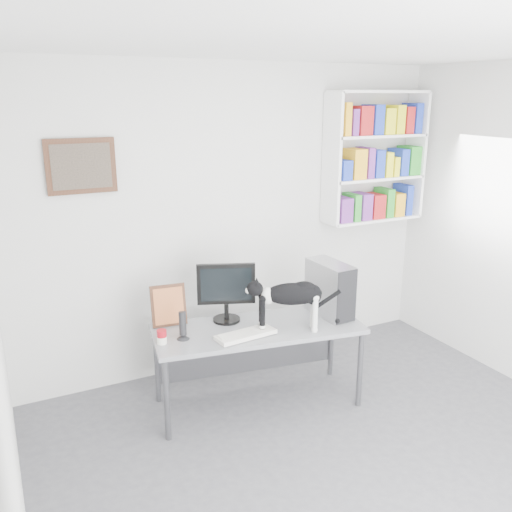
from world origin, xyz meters
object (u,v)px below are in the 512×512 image
bookshelf (375,157)px  leaning_print (168,305)px  monitor (226,292)px  cat (290,306)px  pc_tower (330,289)px  speaker (183,325)px  soup_can (162,337)px  desk (258,365)px  keyboard (246,334)px

bookshelf → leaning_print: bookshelf is taller
monitor → cat: size_ratio=0.75×
pc_tower → speaker: 1.25m
bookshelf → soup_can: bearing=-164.9°
desk → speaker: bearing=-175.0°
keyboard → pc_tower: size_ratio=1.03×
pc_tower → leaning_print: size_ratio=1.31×
monitor → cat: 0.53m
bookshelf → speaker: bookshelf is taller
pc_tower → leaning_print: 1.31m
keyboard → monitor: bearing=86.0°
bookshelf → desk: (-1.60, -0.68, -1.51)m
pc_tower → leaning_print: (-1.25, 0.38, -0.05)m
leaning_print → soup_can: (-0.15, -0.30, -0.12)m
desk → pc_tower: (0.64, -0.03, 0.56)m
desk → cat: cat is taller
leaning_print → cat: cat is taller
speaker → soup_can: speaker is taller
leaning_print → monitor: bearing=-9.7°
monitor → pc_tower: bearing=4.2°
leaning_print → soup_can: 0.36m
keyboard → leaning_print: (-0.44, 0.47, 0.15)m
keyboard → soup_can: (-0.60, 0.17, 0.03)m
soup_can → bookshelf: bearing=15.1°
desk → leaning_print: size_ratio=4.80×
leaning_print → cat: bearing=-26.3°
keyboard → leaning_print: bearing=128.3°
leaning_print → bookshelf: bearing=15.3°
bookshelf → keyboard: 2.26m
pc_tower → leaning_print: pc_tower is taller
speaker → leaning_print: (-0.01, 0.30, 0.06)m
monitor → keyboard: monitor is taller
speaker → leaning_print: leaning_print is taller
keyboard → soup_can: soup_can is taller
bookshelf → desk: 2.30m
keyboard → soup_can: size_ratio=4.37×
cat → pc_tower: bearing=40.1°
desk → pc_tower: bearing=6.7°
pc_tower → speaker: (-1.24, 0.08, -0.11)m
monitor → speaker: bearing=-136.9°
keyboard → speaker: 0.47m
pc_tower → cat: (-0.45, -0.14, -0.02)m
pc_tower → cat: size_ratio=0.68×
pc_tower → cat: bearing=-165.1°
leaning_print → soup_can: size_ratio=3.23×
cat → leaning_print: bearing=169.6°
soup_can → cat: bearing=-12.8°
bookshelf → monitor: bookshelf is taller
bookshelf → keyboard: (-1.76, -0.80, -1.15)m
keyboard → cat: 0.40m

